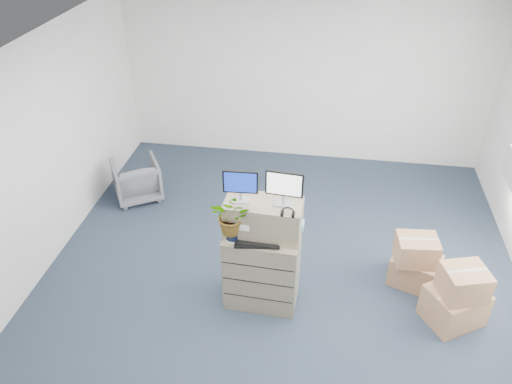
% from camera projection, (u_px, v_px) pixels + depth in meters
% --- Properties ---
extents(ground, '(7.00, 7.00, 0.00)m').
position_uv_depth(ground, '(277.00, 294.00, 6.10)').
color(ground, '#22303E').
rests_on(ground, ground).
extents(wall_back, '(6.00, 0.02, 2.80)m').
position_uv_depth(wall_back, '(305.00, 80.00, 8.20)').
color(wall_back, silver).
rests_on(wall_back, ground).
extents(filing_cabinet_lower, '(0.86, 0.55, 0.97)m').
position_uv_depth(filing_cabinet_lower, '(262.00, 268.00, 5.77)').
color(filing_cabinet_lower, gray).
rests_on(filing_cabinet_lower, ground).
extents(filing_cabinet_upper, '(0.85, 0.45, 0.42)m').
position_uv_depth(filing_cabinet_upper, '(263.00, 218.00, 5.42)').
color(filing_cabinet_upper, gray).
rests_on(filing_cabinet_upper, filing_cabinet_lower).
extents(monitor_left, '(0.37, 0.15, 0.37)m').
position_uv_depth(monitor_left, '(240.00, 184.00, 5.21)').
color(monitor_left, '#99999E').
rests_on(monitor_left, filing_cabinet_upper).
extents(monitor_right, '(0.40, 0.17, 0.40)m').
position_uv_depth(monitor_right, '(284.00, 186.00, 5.15)').
color(monitor_right, '#99999E').
rests_on(monitor_right, filing_cabinet_upper).
extents(headphones, '(0.14, 0.02, 0.14)m').
position_uv_depth(headphones, '(288.00, 213.00, 5.08)').
color(headphones, black).
rests_on(headphones, filing_cabinet_upper).
extents(keyboard, '(0.51, 0.26, 0.03)m').
position_uv_depth(keyboard, '(257.00, 242.00, 5.38)').
color(keyboard, black).
rests_on(keyboard, filing_cabinet_lower).
extents(mouse, '(0.10, 0.08, 0.03)m').
position_uv_depth(mouse, '(292.00, 244.00, 5.35)').
color(mouse, silver).
rests_on(mouse, filing_cabinet_lower).
extents(water_bottle, '(0.06, 0.06, 0.23)m').
position_uv_depth(water_bottle, '(275.00, 226.00, 5.46)').
color(water_bottle, gray).
rests_on(water_bottle, filing_cabinet_lower).
extents(phone_dock, '(0.05, 0.04, 0.11)m').
position_uv_depth(phone_dock, '(255.00, 232.00, 5.49)').
color(phone_dock, silver).
rests_on(phone_dock, filing_cabinet_lower).
extents(external_drive, '(0.22, 0.18, 0.06)m').
position_uv_depth(external_drive, '(291.00, 232.00, 5.50)').
color(external_drive, black).
rests_on(external_drive, filing_cabinet_lower).
extents(tissue_box, '(0.23, 0.12, 0.09)m').
position_uv_depth(tissue_box, '(293.00, 225.00, 5.49)').
color(tissue_box, '#43ABE6').
rests_on(tissue_box, external_drive).
extents(potted_plant, '(0.49, 0.52, 0.45)m').
position_uv_depth(potted_plant, '(233.00, 220.00, 5.32)').
color(potted_plant, '#A8C09B').
rests_on(potted_plant, filing_cabinet_lower).
extents(office_chair, '(0.89, 0.87, 0.68)m').
position_uv_depth(office_chair, '(137.00, 178.00, 7.67)').
color(office_chair, slate).
rests_on(office_chair, ground).
extents(cardboard_boxes, '(1.10, 1.22, 0.79)m').
position_uv_depth(cardboard_boxes, '(438.00, 282.00, 5.79)').
color(cardboard_boxes, '#9E6E4C').
rests_on(cardboard_boxes, ground).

